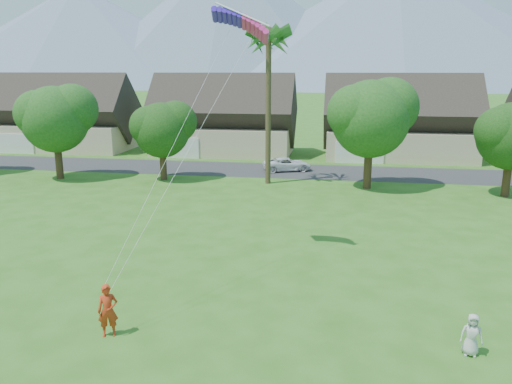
% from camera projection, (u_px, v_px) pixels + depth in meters
% --- Properties ---
extents(street, '(90.00, 7.00, 0.01)m').
position_uv_depth(street, '(297.00, 171.00, 46.28)').
color(street, '#2D2D30').
rests_on(street, ground).
extents(kite_flyer, '(0.82, 0.68, 1.91)m').
position_uv_depth(kite_flyer, '(108.00, 311.00, 17.40)').
color(kite_flyer, red).
rests_on(kite_flyer, ground).
extents(watcher, '(0.75, 0.53, 1.44)m').
position_uv_depth(watcher, '(472.00, 335.00, 16.27)').
color(watcher, beige).
rests_on(watcher, ground).
extents(parked_car, '(4.89, 3.41, 1.24)m').
position_uv_depth(parked_car, '(287.00, 164.00, 46.29)').
color(parked_car, silver).
rests_on(parked_car, ground).
extents(mountain_ridge, '(540.00, 240.00, 70.00)m').
position_uv_depth(mountain_ridge, '(354.00, 30.00, 254.44)').
color(mountain_ridge, slate).
rests_on(mountain_ridge, ground).
extents(houses_row, '(72.75, 8.19, 8.86)m').
position_uv_depth(houses_row, '(309.00, 124.00, 54.01)').
color(houses_row, beige).
rests_on(houses_row, ground).
extents(tree_row, '(62.27, 6.67, 8.45)m').
position_uv_depth(tree_row, '(278.00, 125.00, 39.47)').
color(tree_row, '#47301C').
rests_on(tree_row, ground).
extents(fan_palm, '(3.00, 3.00, 13.80)m').
position_uv_depth(fan_palm, '(269.00, 34.00, 38.51)').
color(fan_palm, '#4C3D26').
rests_on(fan_palm, ground).
extents(parafoil_kite, '(2.79, 1.03, 0.50)m').
position_uv_depth(parafoil_kite, '(242.00, 21.00, 22.76)').
color(parafoil_kite, '#3B1AC6').
rests_on(parafoil_kite, ground).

